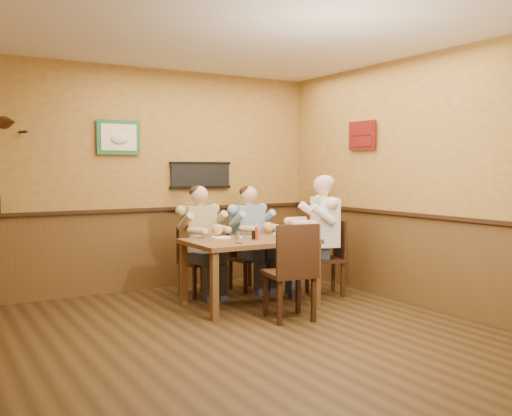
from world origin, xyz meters
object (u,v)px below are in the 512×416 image
Objects in this scene: water_glass_mid at (279,235)px; diner_tan_shirt at (198,246)px; water_glass_left at (239,237)px; hot_sauce_bottle at (257,232)px; chair_back_right at (248,257)px; chair_right_end at (325,257)px; chair_near_side at (289,271)px; diner_white_elder at (325,241)px; diner_blue_polo at (248,243)px; chair_back_left at (198,261)px; salt_shaker at (238,235)px; cola_tumbler at (280,234)px; pepper_shaker at (253,235)px; dining_table at (250,247)px.

diner_tan_shirt is at bearing 115.61° from water_glass_mid.
hot_sauce_bottle is at bearing 29.06° from water_glass_left.
chair_right_end is (0.67, -0.73, 0.04)m from chair_back_right.
chair_right_end is 0.92× the size of chair_near_side.
diner_white_elder is at bearing 18.09° from water_glass_mid.
diner_blue_polo is (-0.67, 0.73, 0.14)m from chair_right_end.
diner_tan_shirt is at bearing -99.96° from diner_white_elder.
chair_right_end is 0.77× the size of diner_tan_shirt.
chair_back_left is at bearing 0.00° from diner_tan_shirt.
chair_near_side is at bearing -111.01° from diner_blue_polo.
chair_near_side reaches higher than salt_shaker.
water_glass_mid is (0.49, -1.03, 0.22)m from diner_tan_shirt.
salt_shaker is at bearing -80.84° from chair_back_left.
water_glass_left is at bearing -117.20° from salt_shaker.
pepper_shaker is (-0.27, 0.12, -0.01)m from cola_tumbler.
water_glass_mid is (0.48, -0.03, 0.01)m from water_glass_left.
chair_near_side reaches higher than chair_right_end.
dining_table is 0.85m from chair_back_right.
chair_right_end is at bearing -55.41° from chair_back_right.
diner_white_elder is at bearing -55.41° from diner_blue_polo.
chair_near_side is 0.76× the size of diner_white_elder.
hot_sauce_bottle reaches higher than salt_shaker.
hot_sauce_bottle is (-0.16, 0.21, 0.01)m from water_glass_mid.
chair_near_side is (-1.00, -0.72, 0.04)m from chair_right_end.
chair_right_end reaches higher than water_glass_mid.
diner_white_elder is (1.34, -0.75, 0.06)m from diner_tan_shirt.
water_glass_mid is at bearing -50.85° from pepper_shaker.
chair_back_left is 0.70× the size of diner_tan_shirt.
water_glass_left is 0.40m from salt_shaker.
cola_tumbler is at bearing -103.98° from diner_blue_polo.
diner_blue_polo is at bearing -93.16° from chair_near_side.
cola_tumbler is at bearing -103.58° from chair_near_side.
chair_near_side reaches higher than chair_back_left.
water_glass_mid is at bearing -52.39° from salt_shaker.
salt_shaker is (-0.48, -0.62, 0.20)m from diner_blue_polo.
dining_table is at bearing -70.95° from diner_white_elder.
dining_table is at bearing -125.85° from diner_blue_polo.
diner_white_elder reaches higher than water_glass_left.
dining_table is 8.67× the size of hot_sauce_bottle.
water_glass_left is 0.76× the size of hot_sauce_bottle.
chair_near_side is 12.28× the size of salt_shaker.
water_glass_mid reaches higher than pepper_shaker.
dining_table is at bearing -76.56° from chair_back_left.
pepper_shaker is (-1.03, -0.04, 0.34)m from chair_right_end.
chair_near_side is 0.74m from pepper_shaker.
water_glass_mid is at bearing -99.77° from chair_near_side.
water_glass_mid is 0.49m from salt_shaker.
chair_back_left is 1.21m from water_glass_mid.
diner_white_elder reaches higher than diner_tan_shirt.
diner_blue_polo is at bearing -10.08° from diner_tan_shirt.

